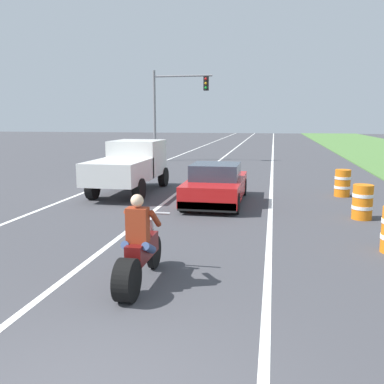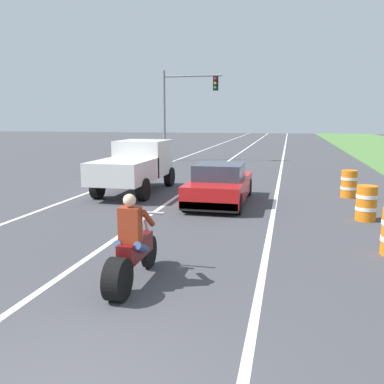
{
  "view_description": "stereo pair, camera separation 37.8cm",
  "coord_description": "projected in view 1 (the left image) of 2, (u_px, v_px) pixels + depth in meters",
  "views": [
    {
      "loc": [
        1.82,
        -3.36,
        2.86
      ],
      "look_at": [
        -0.19,
        7.06,
        1.0
      ],
      "focal_mm": 39.3,
      "sensor_mm": 36.0,
      "label": 1
    },
    {
      "loc": [
        2.19,
        -3.28,
        2.86
      ],
      "look_at": [
        -0.19,
        7.06,
        1.0
      ],
      "focal_mm": 39.3,
      "sensor_mm": 36.0,
      "label": 2
    }
  ],
  "objects": [
    {
      "name": "sports_car_red",
      "position": [
        216.0,
        185.0,
        14.28
      ],
      "size": [
        1.84,
        4.3,
        1.37
      ],
      "color": "red",
      "rests_on": "ground"
    },
    {
      "name": "lane_stripe_centre_dashed",
      "position": [
        207.0,
        170.0,
        23.76
      ],
      "size": [
        0.14,
        120.0,
        0.01
      ],
      "primitive_type": "cube",
      "color": "white",
      "rests_on": "ground"
    },
    {
      "name": "motorcycle_with_rider",
      "position": [
        138.0,
        253.0,
        7.16
      ],
      "size": [
        0.7,
        2.21,
        1.62
      ],
      "color": "black",
      "rests_on": "ground"
    },
    {
      "name": "lane_stripe_right_solid",
      "position": [
        272.0,
        171.0,
        23.09
      ],
      "size": [
        0.14,
        120.0,
        0.01
      ],
      "primitive_type": "cube",
      "color": "white",
      "rests_on": "ground"
    },
    {
      "name": "lane_stripe_left_solid",
      "position": [
        146.0,
        168.0,
        24.43
      ],
      "size": [
        0.14,
        120.0,
        0.01
      ],
      "primitive_type": "cube",
      "color": "white",
      "rests_on": "ground"
    },
    {
      "name": "pickup_truck_left_lane_white",
      "position": [
        130.0,
        164.0,
        16.29
      ],
      "size": [
        2.02,
        4.8,
        1.98
      ],
      "color": "silver",
      "rests_on": "ground"
    },
    {
      "name": "construction_barrel_far",
      "position": [
        342.0,
        183.0,
        15.55
      ],
      "size": [
        0.58,
        0.58,
        1.0
      ],
      "color": "orange",
      "rests_on": "ground"
    },
    {
      "name": "construction_barrel_mid",
      "position": [
        362.0,
        202.0,
        12.03
      ],
      "size": [
        0.58,
        0.58,
        1.0
      ],
      "color": "orange",
      "rests_on": "ground"
    },
    {
      "name": "traffic_light_mast_near",
      "position": [
        172.0,
        102.0,
        27.94
      ],
      "size": [
        4.0,
        0.34,
        6.0
      ],
      "color": "gray",
      "rests_on": "ground"
    }
  ]
}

